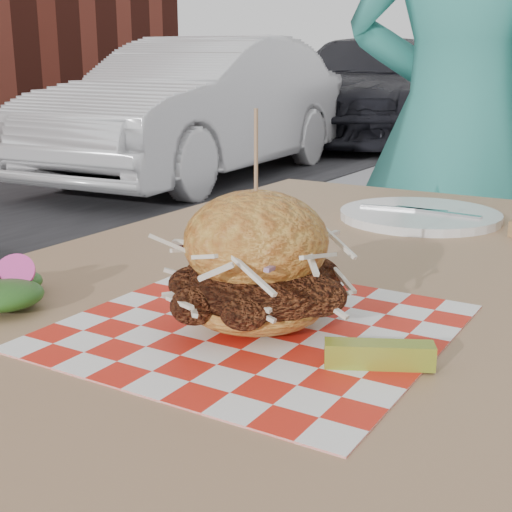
# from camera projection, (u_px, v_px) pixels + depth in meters

# --- Properties ---
(diner) EXTENTS (0.63, 0.43, 1.68)m
(diner) POSITION_uv_depth(u_px,v_px,m) (455.00, 128.00, 1.87)
(diner) COLOR teal
(diner) RESTS_ON ground
(car_white) EXTENTS (1.58, 3.82, 1.23)m
(car_white) POSITION_uv_depth(u_px,v_px,m) (200.00, 108.00, 6.32)
(car_white) COLOR silver
(car_white) RESTS_ON ground
(car_dark) EXTENTS (2.53, 4.80, 1.33)m
(car_dark) POSITION_uv_depth(u_px,v_px,m) (367.00, 89.00, 9.46)
(car_dark) COLOR black
(car_dark) RESTS_ON ground
(patio_table) EXTENTS (0.80, 1.20, 0.75)m
(patio_table) POSITION_uv_depth(u_px,v_px,m) (336.00, 321.00, 0.96)
(patio_table) COLOR #A57F5C
(patio_table) RESTS_ON ground
(patio_chair) EXTENTS (0.51, 0.52, 0.95)m
(patio_chair) POSITION_uv_depth(u_px,v_px,m) (497.00, 241.00, 1.88)
(patio_chair) COLOR #A57F5C
(patio_chair) RESTS_ON ground
(paper_liner) EXTENTS (0.36, 0.36, 0.00)m
(paper_liner) POSITION_uv_depth(u_px,v_px,m) (256.00, 327.00, 0.72)
(paper_liner) COLOR red
(paper_liner) RESTS_ON patio_table
(sandwich) EXTENTS (0.19, 0.19, 0.22)m
(sandwich) POSITION_uv_depth(u_px,v_px,m) (256.00, 269.00, 0.70)
(sandwich) COLOR gold
(sandwich) RESTS_ON paper_liner
(pickle_spear) EXTENTS (0.09, 0.06, 0.02)m
(pickle_spear) POSITION_uv_depth(u_px,v_px,m) (379.00, 355.00, 0.62)
(pickle_spear) COLOR #9D9E2E
(pickle_spear) RESTS_ON paper_liner
(place_setting) EXTENTS (0.27, 0.27, 0.02)m
(place_setting) POSITION_uv_depth(u_px,v_px,m) (420.00, 215.00, 1.21)
(place_setting) COLOR white
(place_setting) RESTS_ON patio_table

